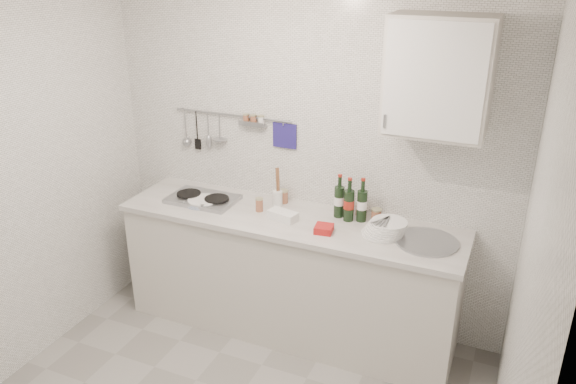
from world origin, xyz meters
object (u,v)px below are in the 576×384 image
object	(u,v)px
wine_bottles	(350,198)
plate_stack_sink	(385,228)
utensil_crock	(278,196)
plate_stack_hob	(202,202)
wall_cabinet	(439,76)

from	to	relation	value
wine_bottles	plate_stack_sink	bearing A→B (deg)	-23.94
utensil_crock	plate_stack_hob	bearing A→B (deg)	-158.15
wall_cabinet	utensil_crock	distance (m)	1.43
wine_bottles	utensil_crock	distance (m)	0.56
plate_stack_sink	wine_bottles	xyz separation A→B (m)	(-0.29, 0.13, 0.11)
wall_cabinet	plate_stack_sink	distance (m)	1.02
wall_cabinet	utensil_crock	bearing A→B (deg)	178.02
plate_stack_hob	plate_stack_sink	xyz separation A→B (m)	(1.35, 0.06, 0.03)
wine_bottles	wall_cabinet	bearing A→B (deg)	-1.82
utensil_crock	wall_cabinet	bearing A→B (deg)	-1.98
plate_stack_sink	wine_bottles	distance (m)	0.33
wall_cabinet	plate_stack_hob	bearing A→B (deg)	-173.87
plate_stack_sink	utensil_crock	bearing A→B (deg)	170.05
plate_stack_hob	utensil_crock	size ratio (longest dim) A/B	0.82
wall_cabinet	plate_stack_sink	xyz separation A→B (m)	(-0.22, -0.11, -0.98)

